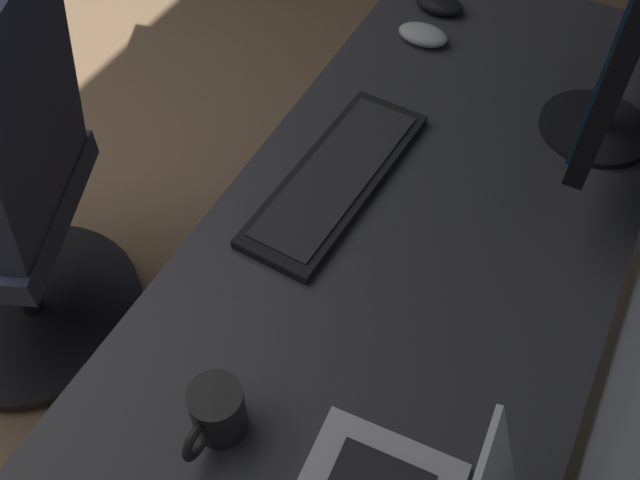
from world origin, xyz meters
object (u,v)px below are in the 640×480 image
at_px(mouse_main, 423,35).
at_px(mouse_spare, 440,4).
at_px(keyboard_main, 336,177).
at_px(coffee_mug, 216,412).
at_px(office_chair, 6,209).

relative_size(mouse_main, mouse_spare, 1.00).
distance_m(keyboard_main, coffee_mug, 0.47).
xyz_separation_m(keyboard_main, mouse_main, (-0.43, -0.02, 0.01)).
distance_m(coffee_mug, office_chair, 0.88).
xyz_separation_m(keyboard_main, mouse_spare, (-0.55, -0.03, 0.01)).
xyz_separation_m(keyboard_main, coffee_mug, (0.47, 0.06, 0.03)).
bearing_deg(mouse_main, mouse_spare, -175.38).
height_order(coffee_mug, office_chair, office_chair).
relative_size(mouse_spare, coffee_mug, 0.93).
bearing_deg(office_chair, coffee_mug, 69.32).
relative_size(keyboard_main, office_chair, 0.44).
relative_size(mouse_main, coffee_mug, 0.93).
bearing_deg(mouse_main, office_chair, -48.75).
relative_size(keyboard_main, coffee_mug, 3.83).
distance_m(mouse_main, mouse_spare, 0.12).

